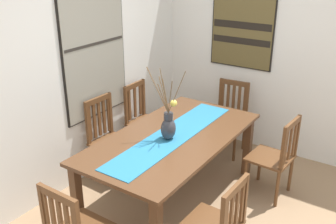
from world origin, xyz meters
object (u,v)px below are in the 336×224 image
Objects in this scene: chair_0 at (144,119)px; painting_on_side_wall at (243,27)px; chair_5 at (108,137)px; painting_on_back_wall at (95,55)px; dining_table at (173,144)px; centerpiece_vase at (168,125)px; chair_3 at (229,116)px; chair_4 at (275,156)px.

chair_0 is 0.89× the size of painting_on_side_wall.
chair_5 is 0.68× the size of painting_on_back_wall.
painting_on_side_wall is (1.67, 0.05, 0.91)m from dining_table.
centerpiece_vase is at bearing -130.73° from chair_0.
chair_3 reaches higher than chair_4.
painting_on_side_wall is at bearing -33.95° from painting_on_back_wall.
chair_3 is at bearing 0.12° from dining_table.
dining_table is at bearing -179.88° from chair_3.
chair_4 is at bearing -47.53° from centerpiece_vase.
painting_on_back_wall is (-1.23, 1.09, 0.91)m from chair_3.
chair_0 is 1.10m from chair_3.
painting_on_side_wall is at bearing 41.93° from chair_4.
chair_0 is 1.00× the size of chair_3.
chair_4 is (-0.66, -0.85, -0.02)m from chair_3.
painting_on_back_wall is (0.20, 1.10, 0.49)m from centerpiece_vase.
dining_table is 1.90m from painting_on_side_wall.
painting_on_side_wall reaches higher than dining_table.
chair_3 is at bearing -41.69° from painting_on_back_wall.
chair_5 is (-0.66, 0.01, 0.02)m from chair_0.
chair_5 reaches higher than chair_0.
chair_5 is (0.11, 0.90, -0.41)m from centerpiece_vase.
painting_on_side_wall reaches higher than chair_5.
chair_3 is 0.89× the size of painting_on_side_wall.
chair_5 is (-1.32, 0.89, 0.01)m from chair_3.
dining_table is at bearing -95.76° from painting_on_back_wall.
painting_on_side_wall is (0.33, 0.04, 1.09)m from chair_3.
dining_table is 2.72× the size of centerpiece_vase.
painting_on_side_wall is at bearing -39.90° from chair_0.
centerpiece_vase is 1.88m from painting_on_side_wall.
dining_table is 1.10m from chair_4.
chair_3 is at bearing -33.89° from chair_5.
dining_table is 1.12m from chair_0.
chair_0 is 0.99× the size of chair_5.
centerpiece_vase reaches higher than chair_0.
dining_table is 0.26m from centerpiece_vase.
painting_on_side_wall is (0.99, -0.83, 1.10)m from chair_0.
painting_on_back_wall is at bearing 106.24° from chair_4.
chair_3 is 1.88m from painting_on_back_wall.
chair_0 is at bearing 140.10° from painting_on_side_wall.
centerpiece_vase is at bearing 132.47° from chair_4.
painting_on_back_wall reaches higher than centerpiece_vase.
chair_0 is 1.72m from chair_4.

